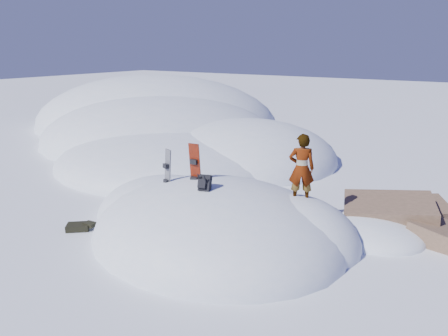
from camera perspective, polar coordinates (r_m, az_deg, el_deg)
The scene contains 9 objects.
ground at distance 11.79m, azimuth -1.00°, elevation -9.08°, with size 120.00×120.00×0.00m, color white.
snow_mound at distance 12.06m, azimuth -1.03°, elevation -8.49°, with size 8.00×6.00×3.00m.
snow_ridge at distance 25.41m, azimuth -7.84°, elevation 4.31°, with size 21.50×18.50×6.40m.
rock_outcrop at distance 13.02m, azimuth 20.68°, elevation -7.61°, with size 4.68×4.41×1.68m.
snowboard_red at distance 11.82m, azimuth -3.79°, elevation -0.55°, with size 0.33×0.26×1.65m.
snowboard_dark at distance 12.05m, azimuth -7.43°, elevation -0.97°, with size 0.31×0.25×1.49m.
backpack at distance 10.85m, azimuth -2.56°, elevation -1.97°, with size 0.38×0.44×0.49m.
gear_pile at distance 12.85m, azimuth -18.30°, elevation -7.26°, with size 0.82×0.71×0.21m.
person at distance 11.13m, azimuth 10.08°, elevation -0.07°, with size 0.65×0.43×1.79m, color slate.
Camera 1 is at (6.09, -8.81, 4.94)m, focal length 35.00 mm.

